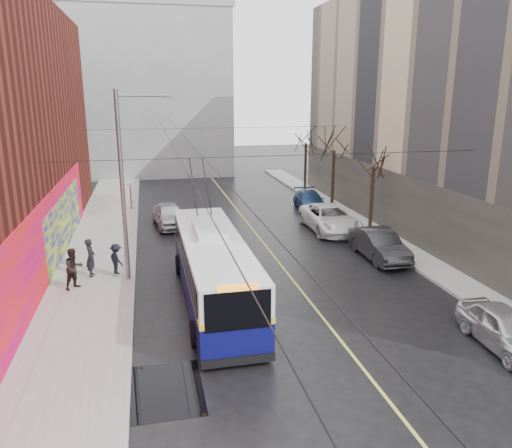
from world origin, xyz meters
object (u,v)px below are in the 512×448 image
(parked_car_a, at_px, (505,329))
(parked_car_c, at_px, (330,218))
(parked_car_d, at_px, (310,201))
(parked_car_b, at_px, (379,245))
(tree_far, at_px, (306,134))
(tree_mid, at_px, (334,140))
(trolleybus, at_px, (213,268))
(tree_near, at_px, (374,155))
(following_car, at_px, (169,215))
(pedestrian_b, at_px, (74,269))
(pedestrian_c, at_px, (116,259))
(streetlight_pole, at_px, (126,182))
(pedestrian_a, at_px, (91,258))

(parked_car_a, relative_size, parked_car_c, 0.71)
(parked_car_d, bearing_deg, parked_car_b, -83.97)
(parked_car_b, bearing_deg, tree_far, 84.07)
(tree_mid, relative_size, trolleybus, 0.57)
(tree_near, bearing_deg, following_car, 163.16)
(trolleybus, bearing_deg, parked_car_a, -33.78)
(parked_car_b, height_order, parked_car_c, parked_car_c)
(parked_car_c, distance_m, following_car, 10.79)
(tree_far, relative_size, parked_car_d, 1.34)
(pedestrian_b, xyz_separation_m, pedestrian_c, (1.77, 1.56, -0.19))
(parked_car_a, xyz_separation_m, pedestrian_c, (-13.87, 10.30, 0.18))
(streetlight_pole, xyz_separation_m, parked_car_b, (13.14, 0.60, -4.05))
(streetlight_pole, xyz_separation_m, parked_car_c, (12.53, 6.55, -4.01))
(parked_car_a, xyz_separation_m, parked_car_b, (0.00, 10.05, 0.07))
(trolleybus, bearing_deg, tree_near, 37.86)
(streetlight_pole, bearing_deg, pedestrian_b, -164.21)
(parked_car_a, height_order, pedestrian_b, pedestrian_b)
(streetlight_pole, xyz_separation_m, pedestrian_a, (-1.92, 0.80, -3.76))
(tree_near, distance_m, parked_car_a, 16.15)
(tree_far, bearing_deg, pedestrian_b, -130.42)
(streetlight_pole, bearing_deg, following_car, 77.05)
(streetlight_pole, relative_size, pedestrian_b, 4.71)
(parked_car_b, height_order, parked_car_d, parked_car_b)
(streetlight_pole, bearing_deg, tree_near, 21.62)
(tree_far, xyz_separation_m, parked_car_c, (-2.60, -13.45, -4.30))
(trolleybus, xyz_separation_m, pedestrian_a, (-5.47, 3.94, -0.45))
(parked_car_a, relative_size, pedestrian_c, 2.81)
(parked_car_b, xyz_separation_m, pedestrian_b, (-15.63, -1.30, 0.30))
(tree_far, bearing_deg, tree_near, -90.00)
(parked_car_a, xyz_separation_m, parked_car_d, (0.00, 21.96, -0.02))
(streetlight_pole, xyz_separation_m, parked_car_a, (13.14, -9.45, -4.12))
(tree_mid, height_order, following_car, tree_mid)
(parked_car_d, height_order, pedestrian_c, pedestrian_c)
(parked_car_d, relative_size, pedestrian_b, 2.56)
(tree_far, height_order, parked_car_a, tree_far)
(parked_car_a, distance_m, parked_car_d, 21.96)
(tree_mid, bearing_deg, parked_car_a, -95.09)
(following_car, bearing_deg, pedestrian_c, -115.29)
(tree_near, relative_size, following_car, 1.37)
(trolleybus, relative_size, parked_car_c, 1.95)
(tree_far, xyz_separation_m, parked_car_b, (-2.00, -19.40, -4.34))
(tree_near, distance_m, trolleybus, 15.15)
(tree_mid, relative_size, tree_far, 1.02)
(parked_car_a, relative_size, pedestrian_a, 2.28)
(tree_mid, xyz_separation_m, trolleybus, (-11.58, -16.14, -3.71))
(parked_car_d, relative_size, pedestrian_a, 2.60)
(tree_near, xyz_separation_m, pedestrian_a, (-17.05, -5.20, -3.89))
(streetlight_pole, relative_size, following_car, 1.92)
(tree_near, height_order, pedestrian_a, tree_near)
(streetlight_pole, bearing_deg, tree_far, 52.88)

